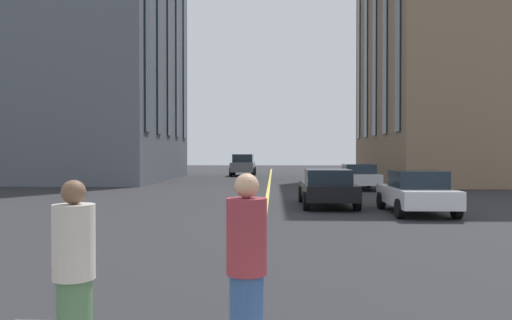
# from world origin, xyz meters

# --- Properties ---
(lane_centre_line) EXTENTS (80.00, 0.16, 0.01)m
(lane_centre_line) POSITION_xyz_m (20.00, 0.00, 0.00)
(lane_centre_line) COLOR #D8C64C
(lane_centre_line) RESTS_ON ground_plane
(car_grey_parked_b) EXTENTS (4.70, 2.14, 1.88)m
(car_grey_parked_b) POSITION_xyz_m (41.56, 2.39, 0.97)
(car_grey_parked_b) COLOR slate
(car_grey_parked_b) RESTS_ON ground_plane
(car_silver_parked_a) EXTENTS (4.40, 1.95, 1.37)m
(car_silver_parked_a) POSITION_xyz_m (25.43, -4.90, 0.70)
(car_silver_parked_a) COLOR #B7BABF
(car_silver_parked_a) RESTS_ON ground_plane
(car_white_far) EXTENTS (3.90, 1.89, 1.40)m
(car_white_far) POSITION_xyz_m (14.39, -4.90, 0.70)
(car_white_far) COLOR silver
(car_white_far) RESTS_ON ground_plane
(car_black_near) EXTENTS (4.40, 1.95, 1.37)m
(car_black_near) POSITION_xyz_m (16.58, -2.27, 0.70)
(car_black_near) COLOR black
(car_black_near) RESTS_ON ground_plane
(pedestrian_near) EXTENTS (0.38, 0.38, 1.71)m
(pedestrian_near) POSITION_xyz_m (2.65, 1.54, 0.85)
(pedestrian_near) COLOR #4C724C
(pedestrian_near) RESTS_ON ground_plane
(pedestrian_companion) EXTENTS (0.38, 0.38, 1.77)m
(pedestrian_companion) POSITION_xyz_m (2.77, -0.03, 0.89)
(pedestrian_companion) COLOR #2D4C7F
(pedestrian_companion) RESTS_ON ground_plane
(building_left_near) EXTENTS (15.85, 12.66, 23.40)m
(building_left_near) POSITION_xyz_m (34.65, 13.77, 11.70)
(building_left_near) COLOR #565B66
(building_left_near) RESTS_ON ground_plane
(building_right_near) EXTENTS (16.50, 8.34, 23.00)m
(building_right_near) POSITION_xyz_m (33.71, -11.61, 11.50)
(building_right_near) COLOR #846B51
(building_right_near) RESTS_ON ground_plane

